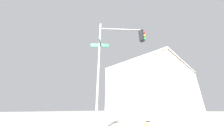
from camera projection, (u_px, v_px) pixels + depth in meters
traffic_signal_near at (119, 49)px, 7.05m from camera, size 2.40×2.67×6.36m
building_stucco at (155, 90)px, 29.07m from camera, size 16.02×20.13×10.89m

